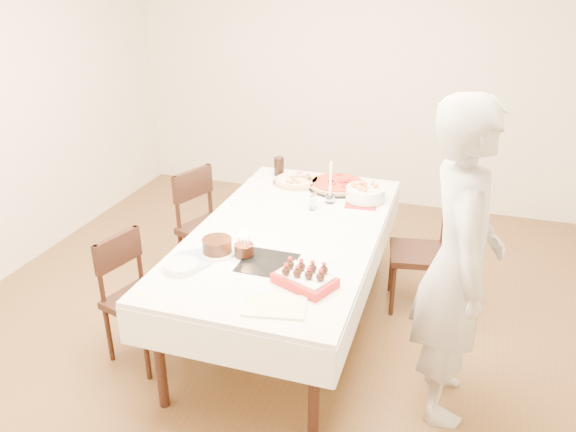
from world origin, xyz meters
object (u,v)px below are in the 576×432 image
(dining_table, at_px, (288,280))
(pizza_pepperoni, at_px, (337,184))
(chair_left_dessert, at_px, (143,301))
(person, at_px, (458,265))
(pasta_bowl, at_px, (365,194))
(strawberry_box, at_px, (305,278))
(chair_left_savory, at_px, (213,229))
(cola_glass, at_px, (279,167))
(birthday_cake, at_px, (244,244))
(chair_right_savory, at_px, (418,254))
(pizza_white, at_px, (297,181))
(taper_candle, at_px, (331,182))
(layer_cake, at_px, (217,246))

(dining_table, relative_size, pizza_pepperoni, 4.60)
(chair_left_dessert, distance_m, person, 1.88)
(pasta_bowl, relative_size, strawberry_box, 0.89)
(chair_left_savory, xyz_separation_m, chair_left_dessert, (-0.02, -0.98, -0.04))
(cola_glass, distance_m, birthday_cake, 1.35)
(dining_table, bearing_deg, chair_right_savory, 34.69)
(chair_left_dessert, bearing_deg, pizza_white, -98.17)
(chair_left_savory, xyz_separation_m, taper_candle, (0.89, 0.09, 0.46))
(chair_left_dessert, relative_size, cola_glass, 5.51)
(person, relative_size, strawberry_box, 5.72)
(chair_left_dessert, bearing_deg, strawberry_box, -167.61)
(strawberry_box, bearing_deg, taper_candle, 97.14)
(pizza_white, bearing_deg, pizza_pepperoni, 3.96)
(chair_left_savory, bearing_deg, taper_candle, -154.31)
(layer_cake, bearing_deg, dining_table, 55.18)
(strawberry_box, bearing_deg, person, 14.74)
(strawberry_box, bearing_deg, chair_left_dessert, 177.50)
(pizza_white, distance_m, strawberry_box, 1.48)
(chair_right_savory, xyz_separation_m, pizza_pepperoni, (-0.66, 0.26, 0.35))
(dining_table, relative_size, pizza_white, 5.61)
(chair_right_savory, xyz_separation_m, pizza_white, (-0.98, 0.24, 0.35))
(chair_right_savory, xyz_separation_m, taper_candle, (-0.65, -0.05, 0.49))
(pizza_white, xyz_separation_m, strawberry_box, (0.47, -1.40, 0.02))
(chair_right_savory, xyz_separation_m, chair_left_savory, (-1.53, -0.14, 0.03))
(chair_left_savory, xyz_separation_m, person, (1.79, -0.82, 0.45))
(pizza_pepperoni, distance_m, taper_candle, 0.34)
(chair_right_savory, relative_size, person, 0.47)
(pizza_white, xyz_separation_m, pasta_bowl, (0.56, -0.17, 0.03))
(chair_left_savory, distance_m, person, 2.02)
(pizza_pepperoni, bearing_deg, taper_candle, -86.41)
(chair_left_dessert, height_order, birthday_cake, birthday_cake)
(chair_right_savory, height_order, chair_left_dessert, chair_right_savory)
(strawberry_box, bearing_deg, dining_table, 115.38)
(chair_right_savory, distance_m, chair_left_savory, 1.54)
(pasta_bowl, relative_size, birthday_cake, 2.16)
(pasta_bowl, distance_m, layer_cake, 1.25)
(pizza_pepperoni, relative_size, birthday_cake, 3.61)
(chair_right_savory, height_order, cola_glass, cola_glass)
(strawberry_box, bearing_deg, pizza_white, 108.52)
(pizza_white, bearing_deg, chair_left_savory, -145.98)
(chair_right_savory, height_order, birthday_cake, birthday_cake)
(chair_left_dessert, relative_size, person, 0.46)
(dining_table, xyz_separation_m, chair_left_savory, (-0.74, 0.41, 0.07))
(dining_table, height_order, layer_cake, layer_cake)
(taper_candle, bearing_deg, pizza_white, 138.92)
(chair_right_savory, bearing_deg, taper_candle, 174.80)
(pizza_white, xyz_separation_m, pizza_pepperoni, (0.31, 0.02, 0.00))
(chair_right_savory, bearing_deg, layer_cake, -147.86)
(cola_glass, bearing_deg, taper_candle, -38.47)
(chair_right_savory, bearing_deg, dining_table, -155.01)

